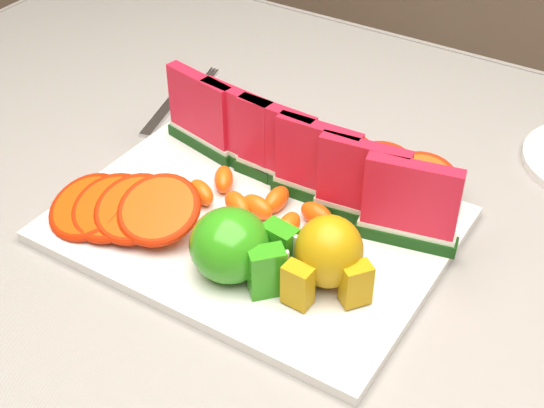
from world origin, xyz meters
TOP-DOWN VIEW (x-y plane):
  - table at (0.00, 0.00)m, footprint 1.40×0.90m
  - tablecloth at (0.00, 0.00)m, footprint 1.53×1.03m
  - platter at (-0.10, 0.00)m, footprint 0.40×0.30m
  - apple_cluster at (-0.06, -0.08)m, footprint 0.12×0.10m
  - pear_cluster at (0.02, -0.05)m, footprint 0.09×0.09m
  - fork at (-0.33, 0.17)m, footprint 0.06×0.19m
  - watermelon_row at (-0.08, 0.07)m, footprint 0.39×0.07m
  - orange_fan_front at (-0.21, -0.08)m, footprint 0.18×0.13m
  - orange_fan_back at (-0.08, 0.12)m, footprint 0.34×0.11m
  - tangerine_segments at (-0.08, 0.01)m, footprint 0.21×0.08m

SIDE VIEW (x-z plane):
  - table at x=0.00m, z-range 0.28..1.03m
  - tablecloth at x=0.00m, z-range 0.62..0.82m
  - fork at x=-0.33m, z-range 0.76..0.76m
  - platter at x=-0.10m, z-range 0.76..0.77m
  - tangerine_segments at x=-0.08m, z-range 0.77..0.79m
  - orange_fan_back at x=-0.08m, z-range 0.77..0.82m
  - orange_fan_front at x=-0.21m, z-range 0.77..0.82m
  - apple_cluster at x=-0.06m, z-range 0.77..0.84m
  - pear_cluster at x=0.02m, z-range 0.77..0.85m
  - watermelon_row at x=-0.08m, z-range 0.77..0.87m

